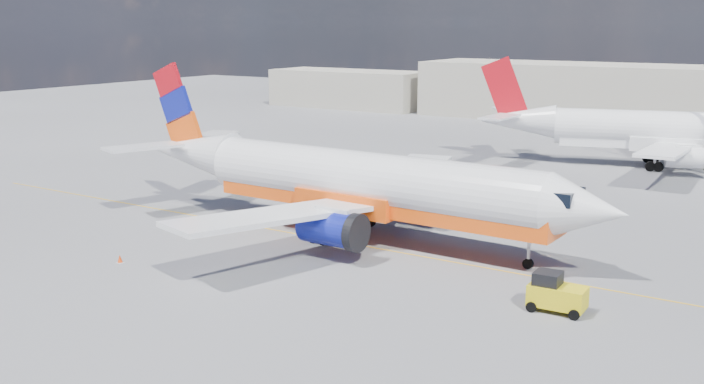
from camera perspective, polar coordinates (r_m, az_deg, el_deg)
The scene contains 8 objects.
ground at distance 47.58m, azimuth -2.35°, elevation -4.56°, with size 240.00×240.00×0.00m, color #5C5C61.
taxi_line at distance 49.95m, azimuth -0.36°, elevation -3.72°, with size 70.00×0.15×0.01m, color gold.
terminal_main at distance 114.55m, azimuth 22.25°, elevation 6.45°, with size 70.00×14.00×8.00m, color beige.
terminal_annex at distance 130.84m, azimuth -0.21°, elevation 7.52°, with size 26.00×10.00×6.00m, color beige.
main_jet at distance 50.48m, azimuth 0.22°, elevation 0.69°, with size 36.05×28.52×10.93m.
second_jet at distance 81.09m, azimuth 21.87°, elevation 4.09°, with size 34.60×26.38×10.47m.
gse_tug at distance 39.49m, azimuth 14.59°, elevation -7.14°, with size 2.75×1.76×1.92m.
traffic_cone at distance 47.81m, azimuth -16.53°, elevation -4.69°, with size 0.35×0.35×0.49m.
Camera 1 is at (26.42, -37.11, 13.74)m, focal length 40.00 mm.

